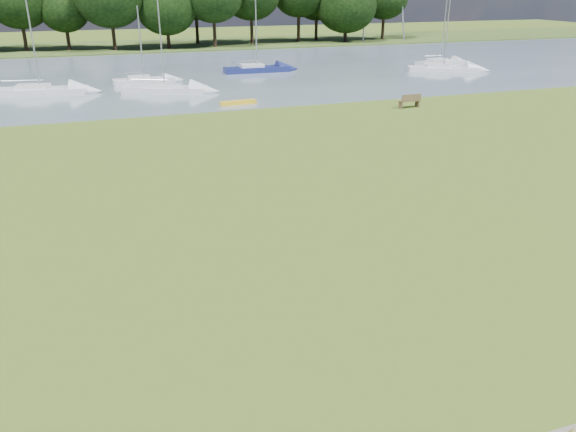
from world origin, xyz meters
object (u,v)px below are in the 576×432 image
object	(u,v)px
kayak	(238,103)
sailboat_5	(164,87)
riverbank_bench	(410,101)
sailboat_6	(143,79)
sailboat_4	(39,88)
sailboat_0	(256,67)
sailboat_7	(440,61)
sailboat_2	(442,67)

from	to	relation	value
kayak	sailboat_5	bearing A→B (deg)	118.37
riverbank_bench	sailboat_6	world-z (taller)	sailboat_6
sailboat_4	sailboat_6	xyz separation A→B (m)	(9.05, 2.81, -0.05)
riverbank_bench	sailboat_6	bearing A→B (deg)	133.19
sailboat_5	sailboat_4	bearing A→B (deg)	-169.84
riverbank_bench	sailboat_4	bearing A→B (deg)	148.70
kayak	sailboat_5	distance (m)	8.81
riverbank_bench	sailboat_4	xyz separation A→B (m)	(-27.30, 15.35, 0.03)
sailboat_0	sailboat_6	world-z (taller)	sailboat_0
sailboat_0	sailboat_5	distance (m)	14.34
sailboat_4	sailboat_7	xyz separation A→B (m)	(43.36, 4.85, -0.05)
sailboat_5	sailboat_6	distance (m)	5.44
sailboat_4	sailboat_5	size ratio (longest dim) A/B	1.32
sailboat_4	sailboat_5	bearing A→B (deg)	-2.54
sailboat_2	sailboat_6	distance (m)	31.77
sailboat_6	sailboat_7	bearing A→B (deg)	-0.23
sailboat_2	sailboat_4	world-z (taller)	sailboat_4
riverbank_bench	sailboat_5	size ratio (longest dim) A/B	0.22
kayak	sailboat_2	distance (m)	27.66
sailboat_5	kayak	bearing A→B (deg)	-32.95
kayak	sailboat_7	world-z (taller)	sailboat_7
sailboat_5	sailboat_6	xyz separation A→B (m)	(-1.20, 5.31, 0.02)
sailboat_2	sailboat_5	bearing A→B (deg)	-150.95
riverbank_bench	kayak	size ratio (longest dim) A/B	0.61
sailboat_4	sailboat_2	bearing A→B (deg)	11.79
sailboat_6	sailboat_7	world-z (taller)	sailboat_7
sailboat_7	sailboat_5	bearing A→B (deg)	-171.43
sailboat_6	riverbank_bench	bearing A→B (deg)	-48.48
riverbank_bench	sailboat_6	xyz separation A→B (m)	(-18.25, 18.15, -0.02)
riverbank_bench	kayak	bearing A→B (deg)	153.93
riverbank_bench	sailboat_5	world-z (taller)	sailboat_5
kayak	sailboat_0	size ratio (longest dim) A/B	0.33
riverbank_bench	sailboat_2	distance (m)	20.73
riverbank_bench	sailboat_6	distance (m)	25.74
riverbank_bench	sailboat_7	distance (m)	25.80
sailboat_2	sailboat_5	distance (m)	30.63
sailboat_0	kayak	bearing A→B (deg)	-110.07
kayak	sailboat_5	xyz separation A→B (m)	(-4.82, 7.37, 0.30)
kayak	sailboat_6	world-z (taller)	sailboat_6
sailboat_0	sailboat_5	bearing A→B (deg)	-139.91
kayak	sailboat_4	xyz separation A→B (m)	(-15.07, 9.87, 0.37)
riverbank_bench	sailboat_7	size ratio (longest dim) A/B	0.22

